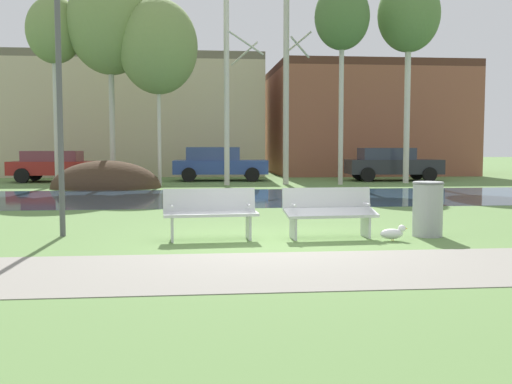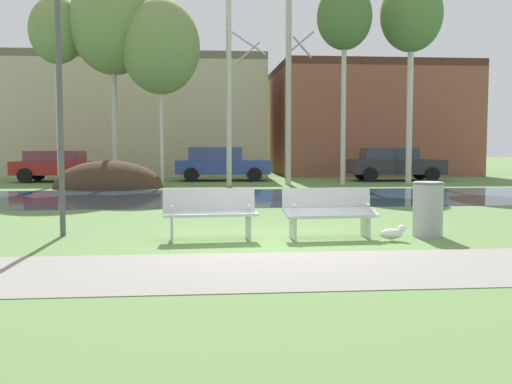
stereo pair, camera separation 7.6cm
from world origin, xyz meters
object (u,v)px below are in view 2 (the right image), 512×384
(streetlamp, at_px, (58,24))
(parked_sedan_second_blue, at_px, (221,163))
(trash_bin, at_px, (428,208))
(bench_left, at_px, (210,212))
(parked_van_nearest_red, at_px, (61,165))
(bench_right, at_px, (329,211))
(seagull, at_px, (393,233))
(parked_hatch_third_dark, at_px, (394,164))

(streetlamp, distance_m, parked_sedan_second_blue, 17.27)
(trash_bin, bearing_deg, parked_sedan_second_blue, 99.94)
(bench_left, relative_size, parked_van_nearest_red, 0.38)
(trash_bin, xyz_separation_m, parked_sedan_second_blue, (-3.04, 17.33, 0.29))
(bench_right, bearing_deg, bench_left, 180.00)
(seagull, bearing_deg, streetlamp, 168.86)
(bench_right, distance_m, streetlamp, 5.75)
(parked_sedan_second_blue, bearing_deg, streetlamp, -101.66)
(streetlamp, height_order, parked_sedan_second_blue, streetlamp)
(parked_van_nearest_red, height_order, parked_hatch_third_dark, parked_hatch_third_dark)
(trash_bin, bearing_deg, bench_right, 179.94)
(bench_right, bearing_deg, parked_hatch_third_dark, 68.12)
(seagull, distance_m, parked_van_nearest_red, 20.00)
(bench_left, bearing_deg, parked_sedan_second_blue, 87.28)
(trash_bin, relative_size, parked_van_nearest_red, 0.23)
(bench_left, bearing_deg, bench_right, 0.00)
(parked_hatch_third_dark, bearing_deg, bench_right, -111.88)
(parked_hatch_third_dark, bearing_deg, bench_left, -117.82)
(bench_right, relative_size, parked_hatch_third_dark, 0.38)
(seagull, distance_m, parked_hatch_third_dark, 17.87)
(streetlamp, relative_size, parked_sedan_second_blue, 1.30)
(parked_van_nearest_red, bearing_deg, streetlamp, -77.57)
(trash_bin, relative_size, seagull, 2.03)
(parked_sedan_second_blue, bearing_deg, bench_right, -85.86)
(bench_left, bearing_deg, streetlamp, 165.81)
(bench_right, xyz_separation_m, streetlamp, (-4.69, 0.66, 3.26))
(trash_bin, xyz_separation_m, streetlamp, (-6.48, 0.66, 3.22))
(bench_left, height_order, bench_right, same)
(bench_right, relative_size, streetlamp, 0.29)
(trash_bin, xyz_separation_m, parked_hatch_third_dark, (4.84, 16.50, 0.28))
(bench_right, relative_size, parked_sedan_second_blue, 0.38)
(bench_left, xyz_separation_m, parked_sedan_second_blue, (0.82, 17.33, 0.33))
(parked_van_nearest_red, bearing_deg, bench_right, -64.15)
(streetlamp, bearing_deg, parked_hatch_third_dark, 54.44)
(trash_bin, distance_m, streetlamp, 7.26)
(bench_right, bearing_deg, streetlamp, 171.98)
(bench_right, xyz_separation_m, parked_van_nearest_red, (-8.34, 17.21, 0.27))
(trash_bin, distance_m, parked_van_nearest_red, 19.97)
(bench_left, distance_m, parked_hatch_third_dark, 18.65)
(trash_bin, bearing_deg, parked_van_nearest_red, 120.46)
(bench_right, distance_m, parked_sedan_second_blue, 17.38)
(seagull, height_order, parked_hatch_third_dark, parked_hatch_third_dark)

